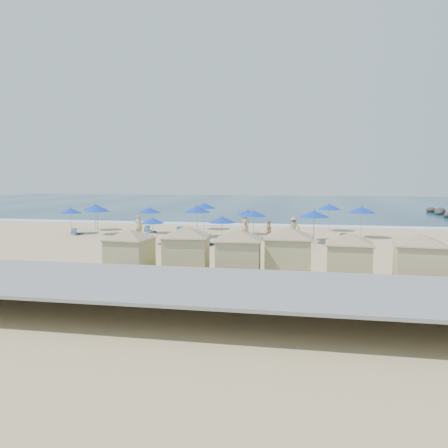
{
  "coord_description": "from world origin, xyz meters",
  "views": [
    {
      "loc": [
        5.69,
        -30.07,
        4.95
      ],
      "look_at": [
        -0.48,
        3.0,
        1.42
      ],
      "focal_mm": 35.0,
      "sensor_mm": 36.0,
      "label": 1
    }
  ],
  "objects": [
    {
      "name": "ground",
      "position": [
        0.0,
        0.0,
        0.0
      ],
      "size": [
        160.0,
        160.0,
        0.0
      ],
      "primitive_type": "plane",
      "color": "tan",
      "rests_on": "ground"
    },
    {
      "name": "ocean",
      "position": [
        0.0,
        55.0,
        0.03
      ],
      "size": [
        160.0,
        80.0,
        0.06
      ],
      "primitive_type": "cube",
      "color": "#0D2E4C",
      "rests_on": "ground"
    },
    {
      "name": "surf_line",
      "position": [
        0.0,
        15.5,
        0.04
      ],
      "size": [
        160.0,
        2.5,
        0.08
      ],
      "primitive_type": "cube",
      "color": "white",
      "rests_on": "ground"
    },
    {
      "name": "seawall",
      "position": [
        0.0,
        -13.5,
        0.65
      ],
      "size": [
        160.0,
        6.1,
        1.22
      ],
      "color": "gray",
      "rests_on": "ground"
    },
    {
      "name": "trash_bin",
      "position": [
        4.07,
        -4.95,
        0.38
      ],
      "size": [
        0.78,
        0.78,
        0.77
      ],
      "primitive_type": "cube",
      "rotation": [
        0.0,
        0.0,
        -0.02
      ],
      "color": "black",
      "rests_on": "ground"
    },
    {
      "name": "cabana_0",
      "position": [
        -2.9,
        -9.77,
        1.53
      ],
      "size": [
        4.25,
        4.25,
        2.68
      ],
      "color": "#BEB682",
      "rests_on": "ground"
    },
    {
      "name": "cabana_1",
      "position": [
        -0.08,
        -9.35,
        1.64
      ],
      "size": [
        4.53,
        4.53,
        2.86
      ],
      "color": "#BEB682",
      "rests_on": "ground"
    },
    {
      "name": "cabana_2",
      "position": [
        2.59,
        -9.65,
        1.6
      ],
      "size": [
        4.43,
        4.43,
        2.79
      ],
      "color": "#BEB682",
      "rests_on": "ground"
    },
    {
      "name": "cabana_3",
      "position": [
        4.94,
        -9.02,
        1.65
      ],
      "size": [
        4.6,
        4.6,
        2.88
      ],
      "color": "#BEB682",
      "rests_on": "ground"
    },
    {
      "name": "cabana_4",
      "position": [
        7.72,
        -9.47,
        1.54
      ],
      "size": [
        4.29,
        4.29,
        2.7
      ],
      "color": "#BEB682",
      "rests_on": "ground"
    },
    {
      "name": "cabana_5",
      "position": [
        10.72,
        -9.69,
        1.6
      ],
      "size": [
        4.43,
        4.43,
        2.79
      ],
      "color": "#BEB682",
      "rests_on": "ground"
    },
    {
      "name": "umbrella_0",
      "position": [
        -14.9,
        5.54,
        2.08
      ],
      "size": [
        2.1,
        2.1,
        2.39
      ],
      "color": "#A5A8AD",
      "rests_on": "ground"
    },
    {
      "name": "umbrella_1",
      "position": [
        -12.29,
        5.49,
        2.28
      ],
      "size": [
        2.31,
        2.31,
        2.63
      ],
      "color": "#A5A8AD",
      "rests_on": "ground"
    },
    {
      "name": "umbrella_2",
      "position": [
        -8.09,
        7.14,
        2.1
      ],
      "size": [
        2.13,
        2.13,
        2.42
      ],
      "color": "#A5A8AD",
      "rests_on": "ground"
    },
    {
      "name": "umbrella_3",
      "position": [
        -5.55,
        0.91,
        1.8
      ],
      "size": [
        1.82,
        1.82,
        2.07
      ],
      "color": "#A5A8AD",
      "rests_on": "ground"
    },
    {
      "name": "umbrella_4",
      "position": [
        -3.95,
        11.0,
        2.31
      ],
      "size": [
        2.34,
        2.34,
        2.66
      ],
      "color": "#A5A8AD",
      "rests_on": "ground"
    },
    {
      "name": "umbrella_5",
      "position": [
        -3.28,
        5.47,
        2.36
      ],
      "size": [
        2.39,
        2.39,
        2.72
      ],
      "color": "#A5A8AD",
      "rests_on": "ground"
    },
    {
      "name": "umbrella_6",
      "position": [
        -0.16,
        0.5,
        2.0
      ],
      "size": [
        2.03,
        2.03,
        2.31
      ],
      "color": "#A5A8AD",
      "rests_on": "ground"
    },
    {
      "name": "umbrella_7",
      "position": [
        0.71,
        7.84,
        1.98
      ],
      "size": [
        2.0,
        2.0,
        2.28
      ],
      "color": "#A5A8AD",
      "rests_on": "ground"
    },
    {
      "name": "umbrella_8",
      "position": [
        6.38,
        5.14,
        2.11
      ],
      "size": [
        2.14,
        2.14,
        2.44
      ],
      "color": "#A5A8AD",
      "rests_on": "ground"
    },
    {
      "name": "umbrella_9",
      "position": [
        7.92,
        11.88,
        2.27
      ],
      "size": [
        2.31,
        2.31,
        2.62
      ],
      "color": "#A5A8AD",
      "rests_on": "ground"
    },
    {
      "name": "umbrella_10",
      "position": [
        10.31,
        7.48,
        2.35
      ],
      "size": [
        2.38,
        2.38,
        2.71
      ],
      "color": "#A5A8AD",
      "rests_on": "ground"
    },
    {
      "name": "umbrella_11",
      "position": [
        6.37,
        3.41,
        2.28
      ],
      "size": [
        2.31,
        2.31,
        2.63
      ],
      "color": "#A5A8AD",
      "rests_on": "ground"
    },
    {
      "name": "umbrella_12",
      "position": [
        -14.08,
        8.59,
        2.22
      ],
      "size": [
        2.25,
        2.25,
        2.56
      ],
      "color": "#A5A8AD",
      "rests_on": "ground"
    },
    {
      "name": "umbrella_13",
      "position": [
        1.6,
        4.85,
        2.12
      ],
      "size": [
        2.15,
        2.15,
        2.45
      ],
      "color": "#A5A8AD",
      "rests_on": "ground"
    },
    {
      "name": "beach_chair_0",
      "position": [
        -14.08,
        4.96,
        0.21
      ],
      "size": [
        0.73,
        1.2,
        0.62
      ],
      "color": "#244C87",
      "rests_on": "ground"
    },
    {
      "name": "beach_chair_1",
      "position": [
        -8.25,
        7.49,
        0.24
      ],
      "size": [
        0.97,
        1.38,
        0.7
      ],
      "color": "#244C87",
      "rests_on": "ground"
    },
    {
      "name": "beach_chair_2",
      "position": [
        -5.09,
        6.8,
        0.26
      ],
      "size": [
        0.74,
        1.42,
        0.75
      ],
      "color": "#244C87",
      "rests_on": "ground"
    },
    {
      "name": "beach_chair_3",
      "position": [
        -1.35,
        1.1,
        0.23
      ],
      "size": [
        0.74,
        1.3,
        0.68
      ],
      "color": "#244C87",
      "rests_on": "ground"
    },
    {
      "name": "beach_chair_4",
      "position": [
        4.9,
        1.7,
        0.25
      ],
      "size": [
        0.86,
        1.43,
        0.73
      ],
      "color": "#244C87",
      "rests_on": "ground"
    },
    {
      "name": "beach_chair_5",
      "position": [
        8.54,
        4.67,
        0.25
      ],
      "size": [
        1.09,
        1.46,
        0.73
      ],
      "color": "#244C87",
      "rests_on": "ground"
    },
    {
      "name": "beachgoer_0",
      "position": [
        -8.16,
        4.74,
        0.94
      ],
      "size": [
        0.75,
        0.55,
        1.88
      ],
      "primitive_type": "imported",
      "rotation": [
        0.0,
        0.0,
        2.98
      ],
      "color": "tan",
      "rests_on": "ground"
    },
    {
      "name": "beachgoer_1",
      "position": [
        2.99,
        3.02,
        0.9
      ],
      "size": [
        0.68,
        1.13,
        1.8
      ],
      "primitive_type": "imported",
      "rotation": [
        0.0,
        0.0,
        1.81
      ],
      "color": "tan",
      "rests_on": "ground"
    },
    {
      "name": "beachgoer_2",
      "position": [
        4.76,
        6.91,
        0.85
      ],
      "size": [
        1.23,
        0.88,
        1.71
      ],
      "primitive_type": "imported",
      "rotation": [
        0.0,
        0.0,
        3.39
      ],
      "color": "tan",
      "rests_on": "ground"
    },
    {
      "name": "beachgoer_3",
      "position": [
        0.3,
        9.5,
        0.86
      ],
      "size": [
        0.92,
        0.67,
        1.73
      ],
      "primitive_type": "imported",
      "rotation": [
        0.0,
        0.0,
        6.13
      ],
      "color": "tan",
      "rests_on": "ground"
    }
  ]
}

